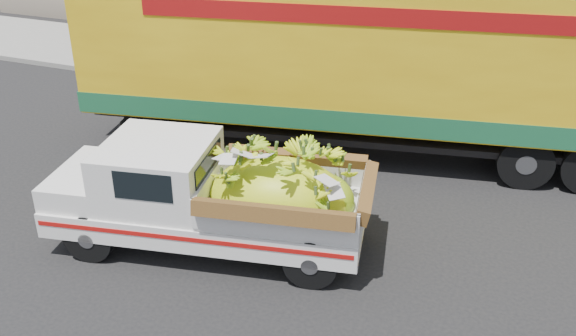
% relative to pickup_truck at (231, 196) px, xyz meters
% --- Properties ---
extents(ground, '(100.00, 100.00, 0.00)m').
position_rel_pickup_truck_xyz_m(ground, '(0.32, -0.79, -0.99)').
color(ground, black).
rests_on(ground, ground).
extents(curb, '(60.00, 0.25, 0.15)m').
position_rel_pickup_truck_xyz_m(curb, '(0.32, 6.94, -0.92)').
color(curb, gray).
rests_on(curb, ground).
extents(sidewalk, '(60.00, 4.00, 0.14)m').
position_rel_pickup_truck_xyz_m(sidewalk, '(0.32, 9.04, -0.92)').
color(sidewalk, gray).
rests_on(sidewalk, ground).
extents(pickup_truck, '(5.52, 2.87, 1.84)m').
position_rel_pickup_truck_xyz_m(pickup_truck, '(0.00, 0.00, 0.00)').
color(pickup_truck, black).
rests_on(pickup_truck, ground).
extents(semi_trailer, '(12.08, 4.66, 3.80)m').
position_rel_pickup_truck_xyz_m(semi_trailer, '(0.84, 4.49, 1.13)').
color(semi_trailer, black).
rests_on(semi_trailer, ground).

